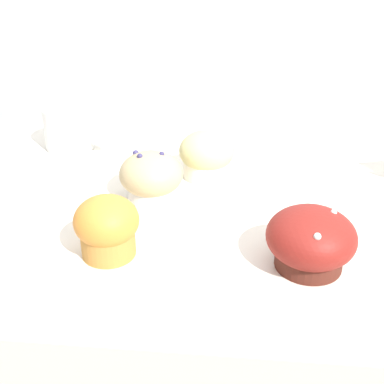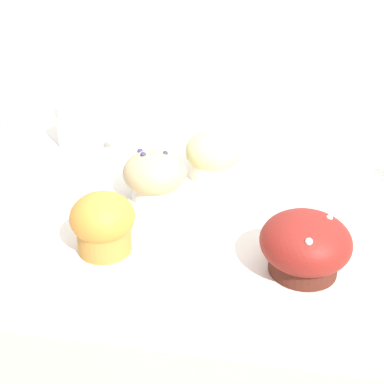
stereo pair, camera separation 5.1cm
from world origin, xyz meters
The scene contains 6 objects.
wall_back centered at (0.00, 0.60, 0.90)m, with size 3.20×0.10×1.80m, color silver.
muffin_front_center centered at (-0.12, 0.01, 0.99)m, with size 0.10×0.10×0.08m.
muffin_back_left centered at (0.11, -0.15, 0.99)m, with size 0.11×0.11×0.08m.
muffin_back_right centered at (-0.15, -0.15, 1.00)m, with size 0.09×0.09×0.08m.
muffin_front_left centered at (-0.04, 0.09, 0.99)m, with size 0.09×0.09×0.08m.
coffee_cup centered at (-0.30, 0.18, 1.00)m, with size 0.13×0.09×0.08m.
Camera 2 is at (0.06, -0.72, 1.37)m, focal length 50.00 mm.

